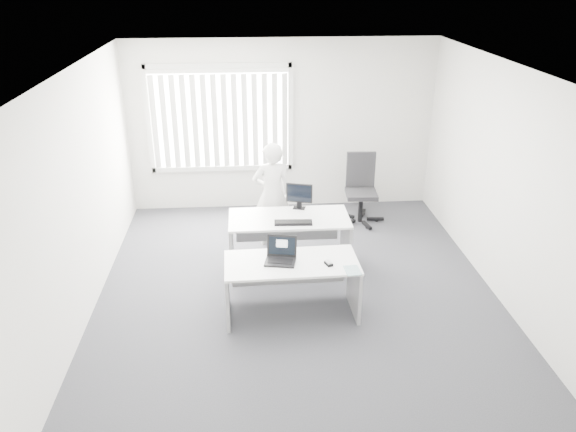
{
  "coord_description": "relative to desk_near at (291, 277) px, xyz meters",
  "views": [
    {
      "loc": [
        -0.58,
        -5.97,
        3.82
      ],
      "look_at": [
        -0.12,
        0.15,
        1.06
      ],
      "focal_mm": 35.0,
      "sensor_mm": 36.0,
      "label": 1
    }
  ],
  "objects": [
    {
      "name": "ground",
      "position": [
        0.11,
        0.33,
        -0.51
      ],
      "size": [
        6.0,
        6.0,
        0.0
      ],
      "primitive_type": "plane",
      "color": "#46464D",
      "rests_on": "ground"
    },
    {
      "name": "wall_back",
      "position": [
        0.11,
        3.33,
        0.89
      ],
      "size": [
        5.0,
        0.02,
        2.8
      ],
      "primitive_type": "cube",
      "color": "silver",
      "rests_on": "ground"
    },
    {
      "name": "wall_front",
      "position": [
        0.11,
        -2.67,
        0.89
      ],
      "size": [
        5.0,
        0.02,
        2.8
      ],
      "primitive_type": "cube",
      "color": "silver",
      "rests_on": "ground"
    },
    {
      "name": "wall_left",
      "position": [
        -2.39,
        0.33,
        0.89
      ],
      "size": [
        0.02,
        6.0,
        2.8
      ],
      "primitive_type": "cube",
      "color": "silver",
      "rests_on": "ground"
    },
    {
      "name": "wall_right",
      "position": [
        2.61,
        0.33,
        0.89
      ],
      "size": [
        0.02,
        6.0,
        2.8
      ],
      "primitive_type": "cube",
      "color": "silver",
      "rests_on": "ground"
    },
    {
      "name": "ceiling",
      "position": [
        0.11,
        0.33,
        2.29
      ],
      "size": [
        5.0,
        6.0,
        0.02
      ],
      "primitive_type": "cube",
      "color": "white",
      "rests_on": "wall_back"
    },
    {
      "name": "window",
      "position": [
        -0.89,
        3.29,
        1.04
      ],
      "size": [
        2.32,
        0.06,
        1.76
      ],
      "primitive_type": "cube",
      "color": "silver",
      "rests_on": "wall_back"
    },
    {
      "name": "blinds",
      "position": [
        -0.89,
        3.23,
        1.01
      ],
      "size": [
        2.2,
        0.1,
        1.5
      ],
      "primitive_type": null,
      "color": "silver",
      "rests_on": "wall_back"
    },
    {
      "name": "desk_near",
      "position": [
        0.0,
        0.0,
        0.0
      ],
      "size": [
        1.56,
        0.76,
        0.7
      ],
      "rotation": [
        0.0,
        0.0,
        0.03
      ],
      "color": "white",
      "rests_on": "ground"
    },
    {
      "name": "desk_far",
      "position": [
        0.06,
        1.17,
        0.02
      ],
      "size": [
        1.61,
        0.75,
        0.73
      ],
      "rotation": [
        0.0,
        0.0,
        -0.0
      ],
      "color": "white",
      "rests_on": "ground"
    },
    {
      "name": "office_chair",
      "position": [
        1.33,
        2.6,
        -0.16
      ],
      "size": [
        0.67,
        0.67,
        1.11
      ],
      "rotation": [
        0.0,
        0.0,
        -0.07
      ],
      "color": "black",
      "rests_on": "ground"
    },
    {
      "name": "person",
      "position": [
        -0.13,
        1.9,
        0.27
      ],
      "size": [
        0.61,
        0.44,
        1.56
      ],
      "primitive_type": "imported",
      "rotation": [
        0.0,
        0.0,
        3.27
      ],
      "color": "silver",
      "rests_on": "ground"
    },
    {
      "name": "laptop",
      "position": [
        -0.13,
        -0.01,
        0.33
      ],
      "size": [
        0.4,
        0.37,
        0.27
      ],
      "primitive_type": null,
      "rotation": [
        0.0,
        0.0,
        -0.2
      ],
      "color": "black",
      "rests_on": "desk_near"
    },
    {
      "name": "paper_sheet",
      "position": [
        0.37,
        -0.11,
        0.2
      ],
      "size": [
        0.28,
        0.2,
        0.0
      ],
      "primitive_type": "cube",
      "rotation": [
        0.0,
        0.0,
        -0.0
      ],
      "color": "white",
      "rests_on": "desk_near"
    },
    {
      "name": "mouse",
      "position": [
        0.41,
        -0.11,
        0.22
      ],
      "size": [
        0.1,
        0.13,
        0.05
      ],
      "primitive_type": null,
      "rotation": [
        0.0,
        0.0,
        0.34
      ],
      "color": "silver",
      "rests_on": "paper_sheet"
    },
    {
      "name": "booklet",
      "position": [
        0.66,
        -0.26,
        0.2
      ],
      "size": [
        0.18,
        0.24,
        0.01
      ],
      "primitive_type": "cube",
      "rotation": [
        0.0,
        0.0,
        0.06
      ],
      "color": "silver",
      "rests_on": "desk_near"
    },
    {
      "name": "keyboard",
      "position": [
        0.1,
        0.97,
        0.24
      ],
      "size": [
        0.5,
        0.19,
        0.02
      ],
      "primitive_type": "cube",
      "rotation": [
        0.0,
        0.0,
        -0.05
      ],
      "color": "black",
      "rests_on": "desk_far"
    },
    {
      "name": "monitor",
      "position": [
        0.23,
        1.46,
        0.41
      ],
      "size": [
        0.38,
        0.2,
        0.36
      ],
      "primitive_type": null,
      "rotation": [
        0.0,
        0.0,
        -0.27
      ],
      "color": "black",
      "rests_on": "desk_far"
    }
  ]
}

